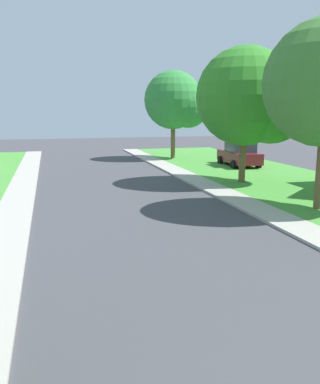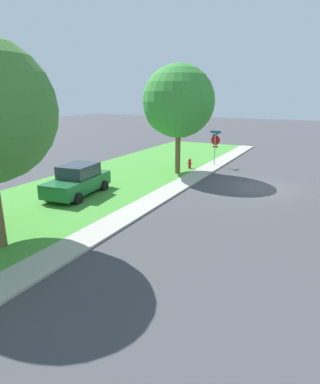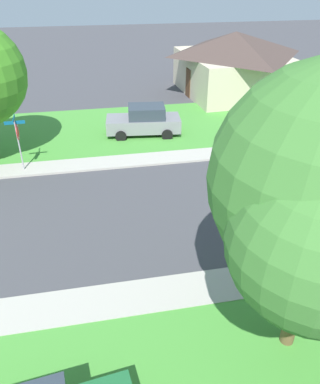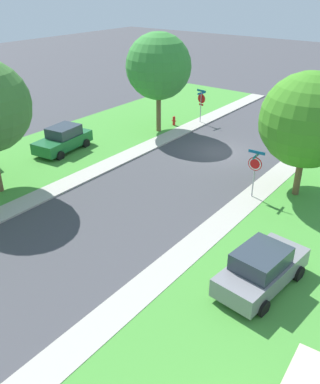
% 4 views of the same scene
% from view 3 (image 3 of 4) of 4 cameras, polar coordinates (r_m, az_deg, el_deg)
% --- Properties ---
extents(sidewalk_east, '(1.40, 56.00, 0.10)m').
position_cam_3_polar(sidewalk_east, '(12.39, 10.43, -13.53)').
color(sidewalk_east, '#ADA89E').
rests_on(sidewalk_east, ground).
extents(sidewalk_west, '(1.40, 56.00, 0.10)m').
position_cam_3_polar(sidewalk_west, '(19.87, 1.10, 5.22)').
color(sidewalk_west, '#ADA89E').
rests_on(sidewalk_west, ground).
extents(lawn_west, '(8.00, 56.00, 0.08)m').
position_cam_3_polar(lawn_west, '(24.12, -1.25, 9.91)').
color(lawn_west, '#479338').
rests_on(lawn_west, ground).
extents(stop_sign_far_corner, '(0.92, 0.92, 2.77)m').
position_cam_3_polar(stop_sign_far_corner, '(19.03, -20.69, 8.05)').
color(stop_sign_far_corner, '#9E9EA3').
rests_on(stop_sign_far_corner, ground).
extents(car_grey_kerbside_mid, '(2.40, 4.48, 1.76)m').
position_cam_3_polar(car_grey_kerbside_mid, '(22.60, -2.41, 10.69)').
color(car_grey_kerbside_mid, gray).
rests_on(car_grey_kerbside_mid, ground).
extents(house_left_setback, '(9.40, 8.26, 4.60)m').
position_cam_3_polar(house_left_setback, '(31.10, 11.06, 18.63)').
color(house_left_setback, beige).
rests_on(house_left_setback, ground).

